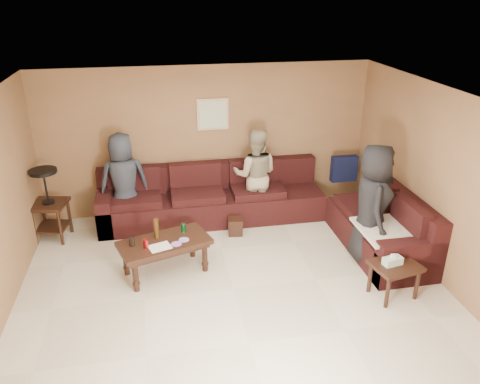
{
  "coord_description": "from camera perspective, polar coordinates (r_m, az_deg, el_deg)",
  "views": [
    {
      "loc": [
        -0.85,
        -5.01,
        3.65
      ],
      "look_at": [
        0.25,
        0.85,
        1.0
      ],
      "focal_mm": 35.0,
      "sensor_mm": 36.0,
      "label": 1
    }
  ],
  "objects": [
    {
      "name": "end_table_left",
      "position": [
        7.69,
        -22.29,
        -1.29
      ],
      "size": [
        0.6,
        0.6,
        1.15
      ],
      "rotation": [
        0.0,
        0.0,
        -0.2
      ],
      "color": "black",
      "rests_on": "ground"
    },
    {
      "name": "coffee_table",
      "position": [
        6.44,
        -9.21,
        -6.48
      ],
      "size": [
        1.32,
        0.94,
        0.78
      ],
      "rotation": [
        0.0,
        0.0,
        0.32
      ],
      "color": "black",
      "rests_on": "ground"
    },
    {
      "name": "waste_bin",
      "position": [
        7.45,
        -0.58,
        -4.19
      ],
      "size": [
        0.25,
        0.25,
        0.27
      ],
      "primitive_type": "cube",
      "rotation": [
        0.0,
        0.0,
        -0.13
      ],
      "color": "black",
      "rests_on": "ground"
    },
    {
      "name": "person_left",
      "position": [
        7.63,
        -13.94,
        1.23
      ],
      "size": [
        0.85,
        0.63,
        1.59
      ],
      "primitive_type": "imported",
      "rotation": [
        0.0,
        0.0,
        3.31
      ],
      "color": "#272D37",
      "rests_on": "ground"
    },
    {
      "name": "person_middle",
      "position": [
        7.71,
        1.88,
        2.1
      ],
      "size": [
        0.89,
        0.78,
        1.56
      ],
      "primitive_type": "imported",
      "rotation": [
        0.0,
        0.0,
        2.86
      ],
      "color": "tan",
      "rests_on": "ground"
    },
    {
      "name": "room",
      "position": [
        5.46,
        -0.93,
        2.59
      ],
      "size": [
        5.6,
        5.5,
        2.5
      ],
      "color": "beige",
      "rests_on": "ground"
    },
    {
      "name": "sectional_sofa",
      "position": [
        7.51,
        3.29,
        -2.34
      ],
      "size": [
        4.65,
        2.9,
        0.97
      ],
      "color": "black",
      "rests_on": "ground"
    },
    {
      "name": "wall_art",
      "position": [
        7.8,
        -3.34,
        9.44
      ],
      "size": [
        0.52,
        0.04,
        0.52
      ],
      "color": "tan",
      "rests_on": "ground"
    },
    {
      "name": "side_table_right",
      "position": [
        6.23,
        18.33,
        -8.83
      ],
      "size": [
        0.65,
        0.57,
        0.61
      ],
      "rotation": [
        0.0,
        0.0,
        0.2
      ],
      "color": "black",
      "rests_on": "ground"
    },
    {
      "name": "person_right",
      "position": [
        6.74,
        15.8,
        -1.43
      ],
      "size": [
        0.74,
        0.96,
        1.73
      ],
      "primitive_type": "imported",
      "rotation": [
        0.0,
        0.0,
        1.31
      ],
      "color": "black",
      "rests_on": "ground"
    }
  ]
}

